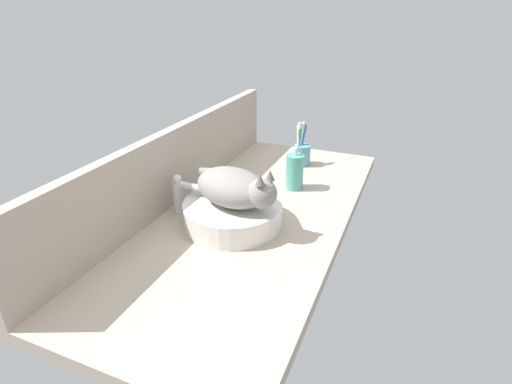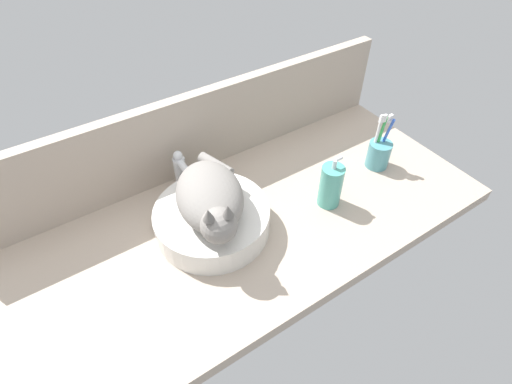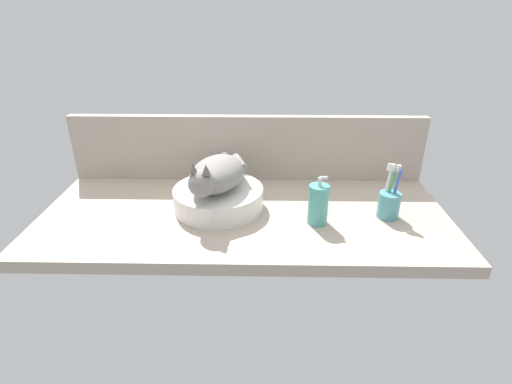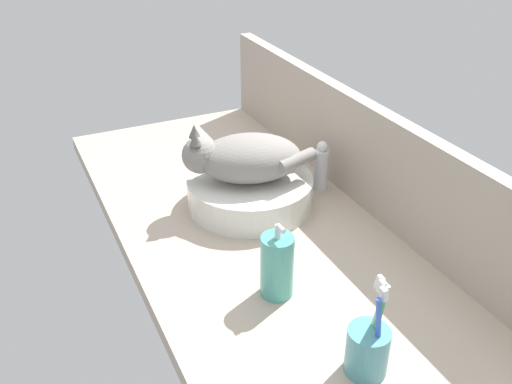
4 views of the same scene
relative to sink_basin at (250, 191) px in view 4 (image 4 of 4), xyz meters
The scene contains 7 objects.
ground_plane 11.07cm from the sink_basin, 16.23° to the right, with size 139.06×61.63×4.00cm, color #B2A08E.
backsplash_panel 29.38cm from the sink_basin, 71.01° to the left, with size 139.06×3.60×26.00cm, color #AD9E8E.
sink_basin is the anchor object (origin of this frame).
cat 9.62cm from the sink_basin, 104.24° to the right, with size 23.73×30.43×14.00cm.
faucet 19.29cm from the sink_basin, 88.61° to the left, with size 3.60×11.82×13.60cm.
soap_dispenser 34.83cm from the sink_basin, 16.18° to the right, with size 6.56×6.56×16.61cm.
toothbrush_cup 57.80cm from the sink_basin, ahead, with size 7.23×7.23×18.70cm.
Camera 4 is at (102.52, -48.71, 74.34)cm, focal length 40.00 mm.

